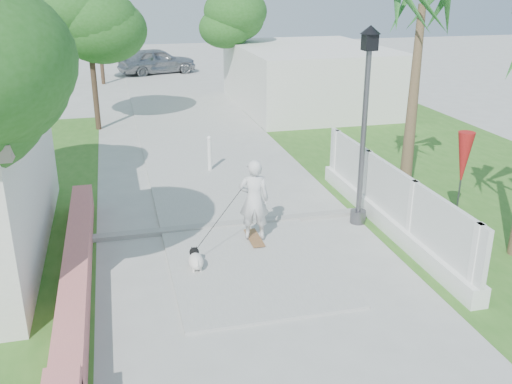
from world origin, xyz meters
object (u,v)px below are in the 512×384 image
object	(u,v)px
street_lamp	(364,121)
patio_umbrella	(463,160)
dog	(196,260)
bollard	(209,153)
parked_car	(157,61)
skateboarder	(231,213)

from	to	relation	value
street_lamp	patio_umbrella	size ratio (longest dim) A/B	1.93
dog	patio_umbrella	bearing A→B (deg)	4.19
bollard	dog	size ratio (longest dim) A/B	1.70
street_lamp	dog	size ratio (longest dim) A/B	6.91
bollard	parked_car	size ratio (longest dim) A/B	0.24
dog	bollard	bearing A→B (deg)	77.87
patio_umbrella	dog	distance (m)	6.09
patio_umbrella	parked_car	xyz separation A→B (m)	(-4.48, 24.21, -0.92)
patio_umbrella	skateboarder	distance (m)	5.12
skateboarder	dog	distance (m)	1.29
bollard	patio_umbrella	distance (m)	7.25
dog	street_lamp	bearing A→B (deg)	19.60
skateboarder	parked_car	xyz separation A→B (m)	(0.56, 23.87, -0.08)
street_lamp	skateboarder	xyz separation A→B (m)	(-3.14, -0.66, -1.59)
patio_umbrella	parked_car	bearing A→B (deg)	100.48
street_lamp	dog	distance (m)	4.77
street_lamp	skateboarder	bearing A→B (deg)	-168.12
patio_umbrella	parked_car	world-z (taller)	patio_umbrella
dog	parked_car	xyz separation A→B (m)	(1.43, 24.61, 0.53)
bollard	dog	xyz separation A→B (m)	(-1.30, -5.90, -0.35)
parked_car	skateboarder	bearing A→B (deg)	163.29
patio_umbrella	skateboarder	world-z (taller)	patio_umbrella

